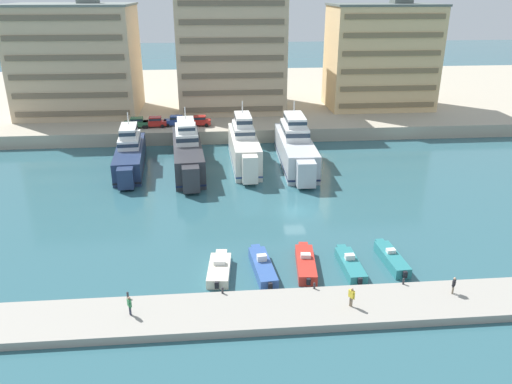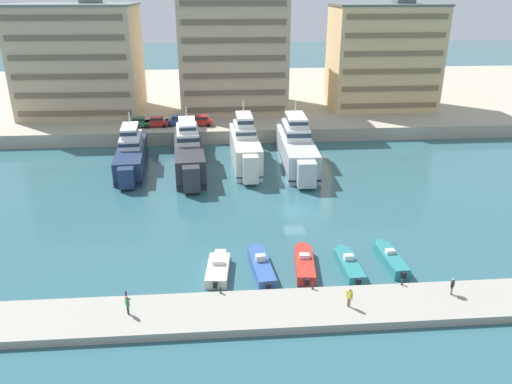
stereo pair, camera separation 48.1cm
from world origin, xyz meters
name	(u,v)px [view 1 (the left image)]	position (x,y,z in m)	size (l,w,h in m)	color
ground_plane	(295,211)	(0.00, 0.00, 0.00)	(400.00, 400.00, 0.00)	#2D5B66
quay_promenade	(252,96)	(0.00, 63.25, 1.12)	(180.00, 70.00, 2.24)	#ADA38E
pier_dock	(335,308)	(0.00, -20.04, 0.35)	(120.00, 5.30, 0.70)	#9E998E
yacht_navy_far_left	(130,154)	(-21.68, 17.43, 2.16)	(4.95, 18.81, 7.80)	navy
yacht_charcoal_left	(188,151)	(-13.27, 16.90, 2.50)	(5.51, 21.98, 8.45)	#333338
yacht_ivory_mid_left	(244,147)	(-4.92, 17.48, 2.76)	(4.13, 18.52, 9.12)	silver
yacht_silver_center_left	(295,147)	(2.76, 17.12, 2.64)	(4.90, 21.43, 8.93)	silver
motorboat_cream_far_left	(219,269)	(-9.29, -13.27, 0.46)	(2.44, 6.24, 1.30)	beige
motorboat_blue_left	(262,267)	(-5.28, -13.37, 0.55)	(2.22, 7.37, 1.64)	#33569E
motorboat_red_mid_left	(306,263)	(-1.13, -13.05, 0.51)	(2.31, 7.11, 1.38)	red
motorboat_teal_center_left	(350,264)	(3.02, -13.54, 0.48)	(1.72, 6.61, 1.40)	teal
motorboat_teal_center	(391,258)	(7.27, -12.87, 0.52)	(1.79, 6.67, 1.37)	teal
car_green_far_left	(136,122)	(-22.55, 31.92, 3.22)	(4.16, 2.04, 1.80)	#2D6642
car_red_left	(155,122)	(-19.44, 32.08, 3.22)	(4.19, 2.11, 1.80)	red
car_blue_mid_left	(176,120)	(-15.83, 32.62, 3.22)	(4.14, 2.01, 1.80)	#28428E
car_red_center_left	(199,120)	(-11.79, 32.21, 3.22)	(4.15, 2.02, 1.80)	red
apartment_block_far_left	(77,60)	(-34.27, 44.52, 12.21)	(22.06, 16.08, 21.85)	#C6AD89
apartment_block_left	(231,51)	(-5.51, 46.69, 13.25)	(20.42, 17.88, 23.92)	#C6AD89
apartment_block_mid_left	(381,57)	(23.91, 44.51, 12.14)	(20.63, 12.38, 21.68)	#E0BC84
pedestrian_near_edge	(351,295)	(1.21, -20.42, 1.74)	(0.45, 0.59, 1.74)	#7A6B56
pedestrian_mid_deck	(454,284)	(10.29, -19.38, 1.62)	(0.43, 0.48, 1.56)	#7A6B56
pedestrian_far_side	(129,304)	(-16.45, -19.98, 1.69)	(0.41, 0.58, 1.66)	#282D3D
bollard_west	(128,295)	(-16.99, -17.64, 1.03)	(0.20, 0.20, 0.61)	#2D2D33
bollard_west_mid	(222,290)	(-9.11, -17.64, 1.03)	(0.20, 0.20, 0.61)	#2D2D33
bollard_east_mid	(314,285)	(-1.23, -17.64, 1.03)	(0.20, 0.20, 0.61)	#2D2D33
bollard_east	(404,281)	(6.65, -17.64, 1.03)	(0.20, 0.20, 0.61)	#2D2D33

